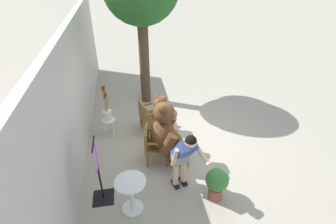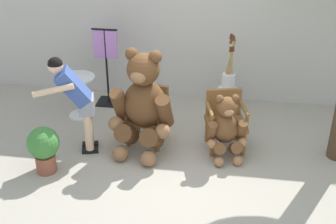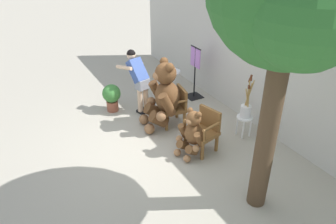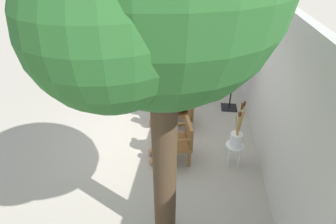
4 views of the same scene
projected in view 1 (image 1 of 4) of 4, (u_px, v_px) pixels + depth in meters
The scene contains 12 objects.
ground_plane at pixel (181, 141), 6.63m from camera, with size 60.00×60.00×0.00m, color #A8A091.
back_wall at pixel (73, 100), 5.55m from camera, with size 10.00×0.16×2.80m, color beige.
wooden_chair_left at pixel (154, 144), 5.79m from camera, with size 0.64×0.60×0.86m.
wooden_chair_right at pixel (149, 116), 6.76m from camera, with size 0.67×0.64×0.86m.
teddy_bear_large at pixel (166, 132), 5.65m from camera, with size 0.95×0.94×1.55m.
teddy_bear_small at pixel (160, 114), 6.81m from camera, with size 0.61×0.61×0.97m.
person_visitor at pixel (184, 155), 4.83m from camera, with size 0.78×0.62×1.49m.
white_stool at pixel (109, 123), 6.67m from camera, with size 0.34×0.34×0.46m.
brush_bucket at pixel (107, 113), 6.51m from camera, with size 0.22×0.22×0.94m.
round_side_table at pixel (131, 192), 4.66m from camera, with size 0.56×0.56×0.72m.
potted_plant at pixel (217, 182), 4.93m from camera, with size 0.44×0.44×0.68m.
clothing_display_stand at pixel (98, 171), 4.73m from camera, with size 0.44×0.40×1.36m.
Camera 1 is at (-5.10, 1.19, 4.14)m, focal length 28.00 mm.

